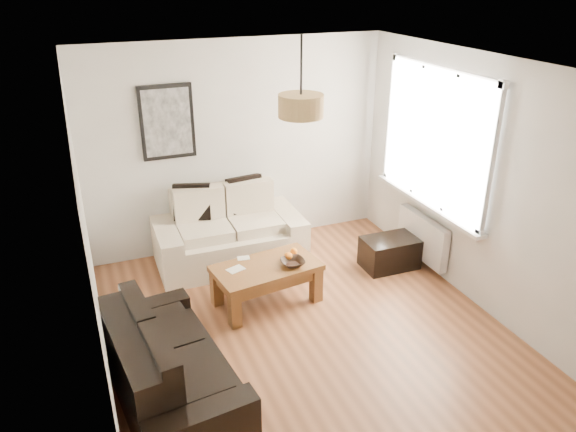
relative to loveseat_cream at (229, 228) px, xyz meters
name	(u,v)px	position (x,y,z in m)	size (l,w,h in m)	color
floor	(311,335)	(0.30, -1.78, -0.44)	(4.50, 4.50, 0.00)	brown
ceiling	(316,68)	(0.30, -1.78, 2.16)	(3.80, 4.50, 0.00)	white
wall_back	(238,147)	(0.30, 0.47, 0.86)	(3.80, 0.04, 2.60)	silver
wall_front	(482,374)	(0.30, -4.03, 0.86)	(3.80, 0.04, 2.60)	silver
wall_left	(90,254)	(-1.60, -1.78, 0.86)	(0.04, 4.50, 2.60)	silver
wall_right	(484,187)	(2.20, -1.78, 0.86)	(0.04, 4.50, 2.60)	silver
window_bay	(437,138)	(2.16, -0.98, 1.16)	(0.14, 1.90, 1.60)	white
radiator	(422,237)	(2.12, -0.98, -0.06)	(0.10, 0.90, 0.52)	white
poster	(167,122)	(-0.55, 0.44, 1.26)	(0.62, 0.04, 0.87)	black
pendant_shade	(301,106)	(0.30, -1.48, 1.79)	(0.40, 0.40, 0.20)	tan
loveseat_cream	(229,228)	(0.00, 0.00, 0.00)	(1.76, 0.96, 0.87)	#BFB599
sofa_leather	(169,361)	(-1.13, -2.11, -0.06)	(1.73, 0.84, 0.75)	black
coffee_table	(267,284)	(0.10, -1.05, -0.21)	(1.11, 0.60, 0.45)	brown
ottoman	(390,253)	(1.75, -0.87, -0.25)	(0.65, 0.42, 0.37)	black
cushion_left	(192,202)	(-0.38, 0.21, 0.33)	(0.44, 0.14, 0.44)	black
cushion_right	(246,194)	(0.29, 0.21, 0.33)	(0.44, 0.14, 0.44)	black
fruit_bowl	(293,262)	(0.37, -1.15, 0.05)	(0.25, 0.25, 0.06)	black
orange_a	(288,256)	(0.37, -1.02, 0.06)	(0.09, 0.09, 0.09)	orange
orange_b	(294,251)	(0.47, -0.94, 0.06)	(0.08, 0.08, 0.08)	orange
orange_c	(287,255)	(0.37, -0.99, 0.06)	(0.07, 0.07, 0.07)	orange
papers	(236,269)	(-0.22, -1.01, 0.02)	(0.18, 0.12, 0.01)	silver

